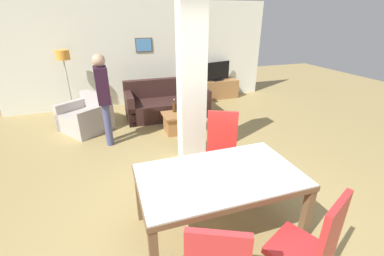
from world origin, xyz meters
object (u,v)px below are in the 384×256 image
at_px(dining_chair_far_right, 221,148).
at_px(floor_lamp, 64,61).
at_px(sofa, 167,104).
at_px(standing_person, 103,94).
at_px(tv_stand, 217,89).
at_px(bottle, 174,107).
at_px(dining_chair_near_right, 312,245).
at_px(dining_table, 219,185).
at_px(tv_screen, 218,71).
at_px(coffee_table, 181,122).
at_px(armchair, 87,118).

distance_m(dining_chair_far_right, floor_lamp, 4.53).
height_order(sofa, standing_person, standing_person).
bearing_deg(tv_stand, bottle, -134.74).
xyz_separation_m(sofa, standing_person, (-1.44, -1.15, 0.71)).
bearing_deg(dining_chair_near_right, tv_stand, 48.76).
bearing_deg(dining_chair_far_right, dining_table, 90.00).
xyz_separation_m(sofa, tv_stand, (1.79, 0.93, -0.02)).
distance_m(dining_chair_near_right, tv_screen, 5.99).
xyz_separation_m(coffee_table, tv_screen, (1.73, 2.00, 0.60)).
xyz_separation_m(dining_chair_far_right, standing_person, (-1.55, 1.85, 0.44)).
relative_size(sofa, armchair, 1.59).
relative_size(dining_chair_near_right, standing_person, 0.63).
distance_m(dining_chair_near_right, tv_stand, 6.00).
height_order(coffee_table, standing_person, standing_person).
distance_m(armchair, coffee_table, 2.08).
relative_size(bottle, standing_person, 0.17).
distance_m(dining_table, tv_stand, 5.27).
height_order(dining_chair_far_right, standing_person, standing_person).
bearing_deg(dining_table, dining_chair_far_right, 63.80).
bearing_deg(sofa, dining_table, 85.16).
relative_size(dining_table, floor_lamp, 1.10).
bearing_deg(coffee_table, sofa, 93.27).
distance_m(dining_chair_far_right, dining_chair_near_right, 1.82).
xyz_separation_m(dining_table, dining_chair_far_right, (0.44, 0.89, -0.06)).
bearing_deg(bottle, coffee_table, -54.79).
height_order(dining_chair_near_right, floor_lamp, floor_lamp).
height_order(tv_stand, standing_person, standing_person).
bearing_deg(dining_chair_far_right, floor_lamp, -31.97).
bearing_deg(armchair, tv_stand, -107.31).
bearing_deg(coffee_table, tv_stand, 49.15).
bearing_deg(armchair, dining_chair_far_right, -179.67).
height_order(dining_table, armchair, dining_table).
xyz_separation_m(sofa, tv_screen, (1.79, 0.93, 0.52)).
bearing_deg(dining_table, tv_screen, 66.29).
bearing_deg(coffee_table, standing_person, -176.75).
xyz_separation_m(dining_chair_far_right, tv_stand, (1.68, 3.93, -0.29)).
distance_m(bottle, tv_stand, 2.61).
distance_m(dining_chair_far_right, standing_person, 2.45).
bearing_deg(tv_screen, dining_chair_near_right, 59.24).
height_order(dining_chair_near_right, armchair, dining_chair_near_right).
bearing_deg(dining_chair_far_right, dining_chair_near_right, 116.15).
height_order(coffee_table, bottle, bottle).
xyz_separation_m(bottle, floor_lamp, (-2.20, 1.71, 0.81)).
relative_size(sofa, floor_lamp, 1.25).
bearing_deg(floor_lamp, tv_screen, 1.95).
relative_size(floor_lamp, standing_person, 0.92).
distance_m(dining_table, tv_screen, 5.26).
distance_m(tv_screen, floor_lamp, 4.07).
distance_m(sofa, tv_screen, 2.08).
xyz_separation_m(dining_chair_near_right, tv_screen, (1.68, 5.75, 0.25)).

